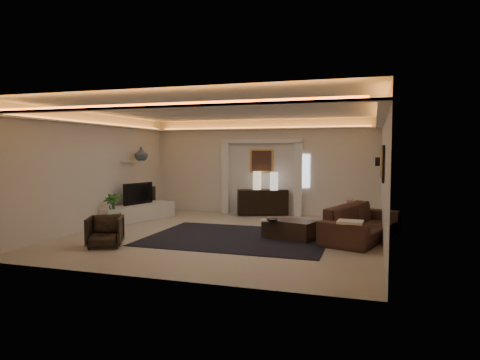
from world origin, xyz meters
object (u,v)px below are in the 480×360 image
(coffee_table, at_px, (290,229))
(armchair, at_px, (105,231))
(sofa, at_px, (362,222))
(console, at_px, (263,202))

(coffee_table, relative_size, armchair, 1.63)
(sofa, distance_m, coffee_table, 1.60)
(armchair, bearing_deg, console, 43.89)
(console, relative_size, coffee_table, 1.33)
(console, distance_m, armchair, 5.49)
(console, xyz_separation_m, armchair, (-2.00, -5.11, -0.08))
(armchair, bearing_deg, coffee_table, 4.60)
(sofa, height_order, coffee_table, sofa)
(console, bearing_deg, coffee_table, -86.94)
(sofa, distance_m, armchair, 5.51)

